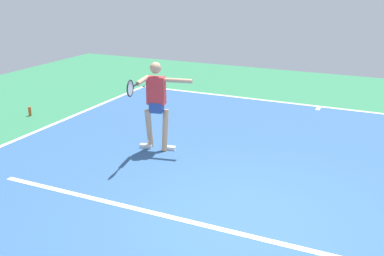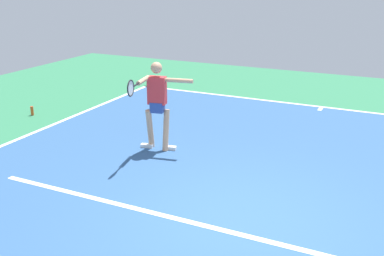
# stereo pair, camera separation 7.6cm
# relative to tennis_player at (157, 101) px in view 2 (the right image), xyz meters

# --- Properties ---
(ground_plane) EXTENTS (21.10, 21.10, 0.00)m
(ground_plane) POSITION_rel_tennis_player_xyz_m (-2.36, 1.90, -0.98)
(ground_plane) COLOR #2D754C
(court_surface) EXTENTS (10.64, 12.67, 0.00)m
(court_surface) POSITION_rel_tennis_player_xyz_m (-2.36, 1.90, -0.98)
(court_surface) COLOR #2D5484
(court_surface) RESTS_ON ground_plane
(court_line_baseline_near) EXTENTS (10.64, 0.10, 0.01)m
(court_line_baseline_near) POSITION_rel_tennis_player_xyz_m (-2.36, -4.39, -0.98)
(court_line_baseline_near) COLOR white
(court_line_baseline_near) RESTS_ON ground_plane
(court_line_service) EXTENTS (7.98, 0.10, 0.01)m
(court_line_service) POSITION_rel_tennis_player_xyz_m (-2.36, 2.19, -0.98)
(court_line_service) COLOR white
(court_line_service) RESTS_ON ground_plane
(court_line_centre_mark) EXTENTS (0.10, 0.30, 0.01)m
(court_line_centre_mark) POSITION_rel_tennis_player_xyz_m (-2.36, -4.19, -0.98)
(court_line_centre_mark) COLOR white
(court_line_centre_mark) RESTS_ON ground_plane
(tennis_player) EXTENTS (1.05, 1.22, 1.72)m
(tennis_player) POSITION_rel_tennis_player_xyz_m (0.00, 0.00, 0.00)
(tennis_player) COLOR tan
(tennis_player) RESTS_ON ground_plane
(water_bottle) EXTENTS (0.07, 0.07, 0.22)m
(water_bottle) POSITION_rel_tennis_player_xyz_m (3.86, -0.65, -0.87)
(water_bottle) COLOR #D84C1E
(water_bottle) RESTS_ON ground_plane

